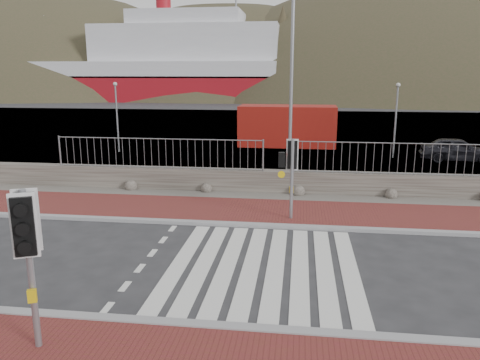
# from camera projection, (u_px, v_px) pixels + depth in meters

# --- Properties ---
(ground) EXTENTS (220.00, 220.00, 0.00)m
(ground) POSITION_uv_depth(u_px,v_px,m) (263.00, 267.00, 11.57)
(ground) COLOR #28282B
(ground) RESTS_ON ground
(sidewalk_far) EXTENTS (40.00, 3.00, 0.08)m
(sidewalk_far) POSITION_uv_depth(u_px,v_px,m) (274.00, 212.00, 15.91)
(sidewalk_far) COLOR maroon
(sidewalk_far) RESTS_ON ground
(kerb_near) EXTENTS (40.00, 0.25, 0.12)m
(kerb_near) POSITION_uv_depth(u_px,v_px,m) (250.00, 329.00, 8.66)
(kerb_near) COLOR gray
(kerb_near) RESTS_ON ground
(kerb_far) EXTENTS (40.00, 0.25, 0.12)m
(kerb_far) POSITION_uv_depth(u_px,v_px,m) (271.00, 226.00, 14.46)
(kerb_far) COLOR gray
(kerb_far) RESTS_ON ground
(zebra_crossing) EXTENTS (4.62, 5.60, 0.01)m
(zebra_crossing) POSITION_uv_depth(u_px,v_px,m) (263.00, 266.00, 11.57)
(zebra_crossing) COLOR silver
(zebra_crossing) RESTS_ON ground
(gravel_strip) EXTENTS (40.00, 1.50, 0.06)m
(gravel_strip) POSITION_uv_depth(u_px,v_px,m) (277.00, 197.00, 17.84)
(gravel_strip) COLOR #59544C
(gravel_strip) RESTS_ON ground
(stone_wall) EXTENTS (40.00, 0.60, 0.90)m
(stone_wall) POSITION_uv_depth(u_px,v_px,m) (278.00, 182.00, 18.52)
(stone_wall) COLOR #4A433C
(stone_wall) RESTS_ON ground
(railing) EXTENTS (18.07, 0.07, 1.22)m
(railing) POSITION_uv_depth(u_px,v_px,m) (279.00, 148.00, 18.07)
(railing) COLOR gray
(railing) RESTS_ON stone_wall
(quay) EXTENTS (120.00, 40.00, 0.50)m
(quay) POSITION_uv_depth(u_px,v_px,m) (290.00, 130.00, 38.52)
(quay) COLOR #4C4C4F
(quay) RESTS_ON ground
(water) EXTENTS (220.00, 50.00, 0.05)m
(water) POSITION_uv_depth(u_px,v_px,m) (296.00, 103.00, 72.33)
(water) COLOR #3F4C54
(water) RESTS_ON ground
(ferry) EXTENTS (50.00, 16.00, 20.00)m
(ferry) POSITION_uv_depth(u_px,v_px,m) (150.00, 68.00, 79.03)
(ferry) COLOR maroon
(ferry) RESTS_ON ground
(hills_backdrop) EXTENTS (254.00, 90.00, 100.00)m
(hills_backdrop) POSITION_uv_depth(u_px,v_px,m) (326.00, 203.00, 100.86)
(hills_backdrop) COLOR #363922
(hills_backdrop) RESTS_ON ground
(traffic_signal_near) EXTENTS (0.47, 0.39, 2.87)m
(traffic_signal_near) POSITION_uv_depth(u_px,v_px,m) (27.00, 236.00, 7.64)
(traffic_signal_near) COLOR gray
(traffic_signal_near) RESTS_ON ground
(traffic_signal_far) EXTENTS (0.64, 0.25, 2.66)m
(traffic_signal_far) POSITION_uv_depth(u_px,v_px,m) (291.00, 162.00, 14.74)
(traffic_signal_far) COLOR gray
(traffic_signal_far) RESTS_ON ground
(streetlight) EXTENTS (1.62, 0.42, 7.65)m
(streetlight) POSITION_uv_depth(u_px,v_px,m) (295.00, 82.00, 18.37)
(streetlight) COLOR gray
(streetlight) RESTS_ON ground
(shipping_container) EXTENTS (6.22, 2.66, 2.58)m
(shipping_container) POSITION_uv_depth(u_px,v_px,m) (287.00, 126.00, 30.27)
(shipping_container) COLOR maroon
(shipping_container) RESTS_ON ground
(car_a) EXTENTS (3.91, 1.94, 1.28)m
(car_a) POSITION_uv_depth(u_px,v_px,m) (457.00, 149.00, 25.03)
(car_a) COLOR black
(car_a) RESTS_ON ground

